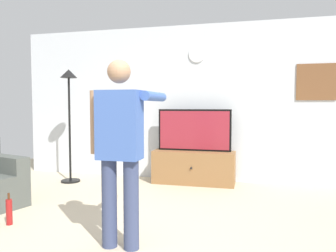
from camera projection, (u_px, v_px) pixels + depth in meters
ground_plane at (132, 247)px, 3.05m from camera, size 8.40×8.40×0.00m
back_wall at (191, 103)px, 5.82m from camera, size 6.40×0.10×2.70m
tv_stand at (194, 167)px, 5.52m from camera, size 1.36×0.45×0.55m
television at (194, 130)px, 5.52m from camera, size 1.22×0.07×0.70m
wall_clock at (197, 54)px, 5.68m from camera, size 0.28×0.03×0.28m
framed_picture at (316, 82)px, 5.24m from camera, size 0.60×0.04×0.58m
floor_lamp at (69, 102)px, 5.58m from camera, size 0.32×0.32×1.91m
person_standing_nearer_lamp at (120, 143)px, 2.99m from camera, size 0.57×0.78×1.71m
beverage_bottle at (9, 212)px, 3.62m from camera, size 0.07×0.07×0.35m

